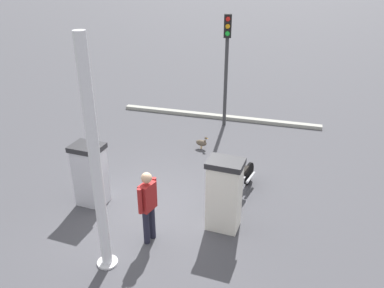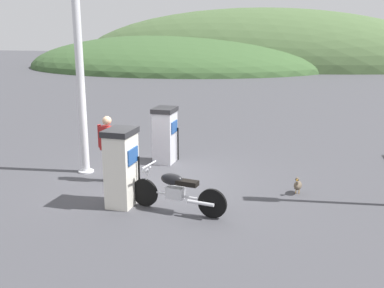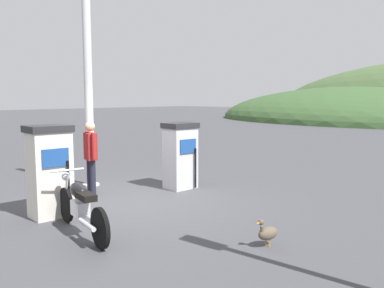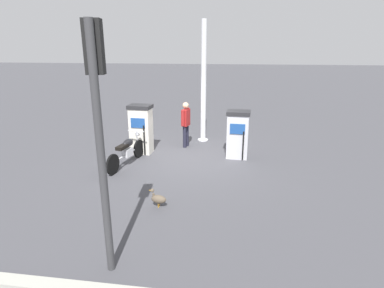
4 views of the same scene
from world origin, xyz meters
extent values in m
plane|color=#424247|center=(0.00, 0.00, 0.00)|extent=(120.00, 120.00, 0.00)
cube|color=silver|center=(-0.19, -1.60, 0.76)|extent=(0.54, 0.70, 1.53)
cube|color=#1E478C|center=(0.08, -1.62, 1.10)|extent=(0.05, 0.48, 0.32)
cube|color=#262628|center=(-0.19, -1.60, 1.59)|extent=(0.59, 0.77, 0.12)
cylinder|color=black|center=(0.13, -1.41, 0.53)|extent=(0.05, 0.05, 0.99)
cube|color=silver|center=(-0.19, 1.60, 0.71)|extent=(0.55, 0.69, 1.42)
cube|color=#1E478C|center=(0.09, 1.59, 1.02)|extent=(0.05, 0.47, 0.32)
cube|color=#262628|center=(-0.19, 1.60, 1.48)|extent=(0.60, 0.76, 0.12)
cylinder|color=black|center=(0.13, 1.78, 0.50)|extent=(0.05, 0.05, 0.92)
cylinder|color=black|center=(0.29, -1.56, 0.30)|extent=(0.60, 0.17, 0.60)
cylinder|color=black|center=(1.78, -1.83, 0.30)|extent=(0.60, 0.17, 0.60)
cube|color=silver|center=(0.99, -1.69, 0.40)|extent=(0.39, 0.26, 0.24)
cylinder|color=silver|center=(1.04, -1.70, 0.35)|extent=(1.12, 0.26, 0.05)
ellipsoid|color=black|center=(0.92, -1.67, 0.68)|extent=(0.51, 0.30, 0.24)
cube|color=black|center=(1.25, -1.74, 0.65)|extent=(0.47, 0.28, 0.10)
cylinder|color=silver|center=(0.33, -1.57, 0.60)|extent=(0.26, 0.09, 0.57)
cylinder|color=silver|center=(0.41, -1.58, 0.92)|extent=(0.14, 0.56, 0.04)
sphere|color=silver|center=(0.31, -1.56, 0.80)|extent=(0.16, 0.16, 0.14)
cylinder|color=silver|center=(1.56, -1.92, 0.32)|extent=(0.55, 0.17, 0.07)
cylinder|color=#1E1E2D|center=(-1.17, -0.21, 0.39)|extent=(0.16, 0.16, 0.78)
cylinder|color=#1E1E2D|center=(-0.97, -0.26, 0.39)|extent=(0.16, 0.16, 0.78)
cube|color=maroon|center=(-1.07, -0.24, 1.08)|extent=(0.40, 0.28, 0.58)
cylinder|color=maroon|center=(-1.30, -0.18, 1.10)|extent=(0.11, 0.11, 0.55)
cylinder|color=maroon|center=(-0.84, -0.29, 1.10)|extent=(0.11, 0.11, 0.55)
sphere|color=tan|center=(-1.07, -0.24, 1.51)|extent=(0.26, 0.26, 0.22)
ellipsoid|color=brown|center=(3.42, -0.09, 0.19)|extent=(0.23, 0.37, 0.19)
cylinder|color=brown|center=(3.40, -0.21, 0.25)|extent=(0.06, 0.06, 0.14)
sphere|color=brown|center=(3.40, -0.24, 0.39)|extent=(0.10, 0.10, 0.09)
cone|color=orange|center=(3.39, -0.30, 0.38)|extent=(0.05, 0.06, 0.04)
cone|color=brown|center=(3.44, 0.06, 0.22)|extent=(0.08, 0.08, 0.07)
cylinder|color=orange|center=(3.45, -0.10, 0.05)|extent=(0.02, 0.02, 0.10)
cylinder|color=orange|center=(3.39, -0.09, 0.05)|extent=(0.02, 0.02, 0.10)
cylinder|color=silver|center=(-1.95, 0.29, 2.20)|extent=(0.20, 0.20, 4.39)
cylinder|color=silver|center=(-1.95, 0.29, 0.02)|extent=(0.40, 0.40, 0.04)
ellipsoid|color=#38562D|center=(-8.12, 33.81, 0.00)|extent=(30.10, 23.36, 6.37)
camera|label=1|loc=(-6.92, -2.94, 5.29)|focal=35.83mm
camera|label=2|loc=(3.22, -9.85, 3.61)|focal=41.62mm
camera|label=3|loc=(6.62, -4.86, 2.15)|focal=38.05mm
camera|label=4|loc=(9.46, 1.57, 3.43)|focal=28.90mm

